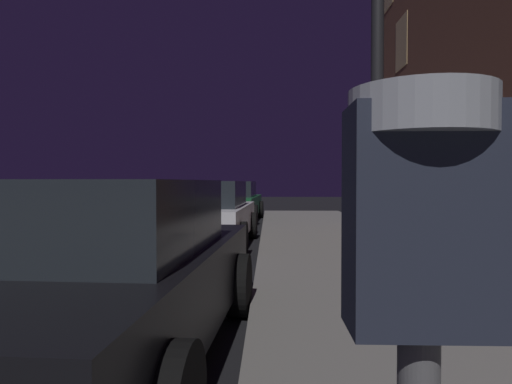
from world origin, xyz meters
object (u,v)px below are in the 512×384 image
Objects in this scene: car_white at (208,214)px; street_lamp at (378,5)px; car_black at (95,273)px; car_green at (232,201)px; parking_meter at (419,343)px.

car_white is 5.65m from street_lamp.
car_black is at bearing -89.99° from car_white.
car_black is 12.56m from car_green.
parking_meter is 5.79m from street_lamp.
car_black is at bearing 118.97° from parking_meter.
parking_meter is 0.33× the size of car_black.
car_black and car_white have the same top height.
street_lamp reaches higher than parking_meter.
street_lamp reaches higher than car_black.
street_lamp is at bearing -75.14° from car_green.
car_white is at bearing 90.01° from car_black.
street_lamp is (1.17, 5.11, 2.45)m from parking_meter.
car_black is 6.31m from car_white.
car_green is (0.00, 6.25, -0.01)m from car_white.
car_green is at bearing 104.86° from street_lamp.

